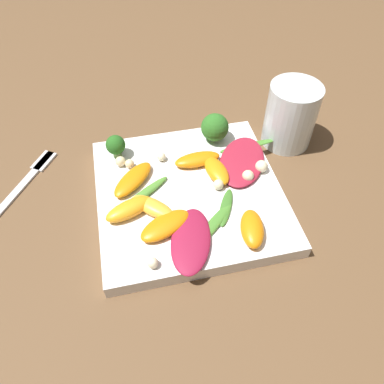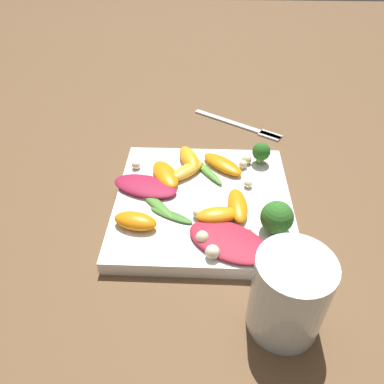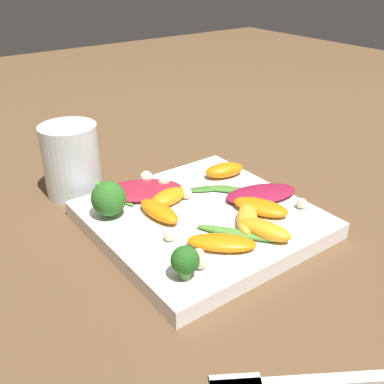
# 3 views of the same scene
# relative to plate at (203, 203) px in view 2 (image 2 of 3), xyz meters

# --- Properties ---
(ground_plane) EXTENTS (2.40, 2.40, 0.00)m
(ground_plane) POSITION_rel_plate_xyz_m (0.00, 0.00, -0.01)
(ground_plane) COLOR brown
(plate) EXTENTS (0.25, 0.25, 0.02)m
(plate) POSITION_rel_plate_xyz_m (0.00, 0.00, 0.00)
(plate) COLOR white
(plate) RESTS_ON ground_plane
(drinking_glass) EXTENTS (0.08, 0.08, 0.10)m
(drinking_glass) POSITION_rel_plate_xyz_m (0.09, -0.18, 0.04)
(drinking_glass) COLOR silver
(drinking_glass) RESTS_ON ground_plane
(fork) EXTENTS (0.17, 0.11, 0.01)m
(fork) POSITION_rel_plate_xyz_m (0.08, 0.23, -0.01)
(fork) COLOR silver
(fork) RESTS_ON ground_plane
(radicchio_leaf_0) EXTENTS (0.11, 0.07, 0.01)m
(radicchio_leaf_0) POSITION_rel_plate_xyz_m (-0.09, 0.02, 0.02)
(radicchio_leaf_0) COLOR maroon
(radicchio_leaf_0) RESTS_ON plate
(radicchio_leaf_1) EXTENTS (0.12, 0.11, 0.01)m
(radicchio_leaf_1) POSITION_rel_plate_xyz_m (0.03, -0.09, 0.02)
(radicchio_leaf_1) COLOR maroon
(radicchio_leaf_1) RESTS_ON plate
(orange_segment_0) EXTENTS (0.05, 0.07, 0.02)m
(orange_segment_0) POSITION_rel_plate_xyz_m (-0.02, 0.08, 0.02)
(orange_segment_0) COLOR orange
(orange_segment_0) RESTS_ON plate
(orange_segment_1) EXTENTS (0.06, 0.06, 0.02)m
(orange_segment_1) POSITION_rel_plate_xyz_m (-0.03, 0.05, 0.02)
(orange_segment_1) COLOR #FCAD33
(orange_segment_1) RESTS_ON plate
(orange_segment_2) EXTENTS (0.07, 0.07, 0.01)m
(orange_segment_2) POSITION_rel_plate_xyz_m (0.03, 0.07, 0.02)
(orange_segment_2) COLOR orange
(orange_segment_2) RESTS_ON plate
(orange_segment_3) EXTENTS (0.06, 0.04, 0.02)m
(orange_segment_3) POSITION_rel_plate_xyz_m (-0.09, -0.06, 0.02)
(orange_segment_3) COLOR orange
(orange_segment_3) RESTS_ON plate
(orange_segment_4) EXTENTS (0.03, 0.07, 0.02)m
(orange_segment_4) POSITION_rel_plate_xyz_m (0.05, -0.02, 0.02)
(orange_segment_4) COLOR orange
(orange_segment_4) RESTS_ON plate
(orange_segment_5) EXTENTS (0.06, 0.04, 0.02)m
(orange_segment_5) POSITION_rel_plate_xyz_m (0.02, -0.04, 0.02)
(orange_segment_5) COLOR orange
(orange_segment_5) RESTS_ON plate
(orange_segment_6) EXTENTS (0.06, 0.08, 0.02)m
(orange_segment_6) POSITION_rel_plate_xyz_m (-0.06, 0.04, 0.02)
(orange_segment_6) COLOR orange
(orange_segment_6) RESTS_ON plate
(broccoli_floret_0) EXTENTS (0.03, 0.03, 0.04)m
(broccoli_floret_0) POSITION_rel_plate_xyz_m (0.09, 0.09, 0.03)
(broccoli_floret_0) COLOR #7A9E51
(broccoli_floret_0) RESTS_ON plate
(broccoli_floret_1) EXTENTS (0.04, 0.04, 0.04)m
(broccoli_floret_1) POSITION_rel_plate_xyz_m (0.09, -0.06, 0.03)
(broccoli_floret_1) COLOR #7A9E51
(broccoli_floret_1) RESTS_ON plate
(arugula_sprig_0) EXTENTS (0.06, 0.04, 0.00)m
(arugula_sprig_0) POSITION_rel_plate_xyz_m (-0.04, -0.04, 0.01)
(arugula_sprig_0) COLOR #3D7528
(arugula_sprig_0) RESTS_ON plate
(arugula_sprig_1) EXTENTS (0.02, 0.09, 0.00)m
(arugula_sprig_1) POSITION_rel_plate_xyz_m (0.07, -0.11, 0.01)
(arugula_sprig_1) COLOR #47842D
(arugula_sprig_1) RESTS_ON plate
(arugula_sprig_2) EXTENTS (0.06, 0.09, 0.01)m
(arugula_sprig_2) POSITION_rel_plate_xyz_m (-0.00, 0.06, 0.01)
(arugula_sprig_2) COLOR #518E33
(arugula_sprig_2) RESTS_ON plate
(arugula_sprig_3) EXTENTS (0.07, 0.07, 0.01)m
(arugula_sprig_3) POSITION_rel_plate_xyz_m (-0.07, -0.02, 0.01)
(arugula_sprig_3) COLOR #47842D
(arugula_sprig_3) RESTS_ON plate
(macadamia_nut_0) EXTENTS (0.01, 0.01, 0.01)m
(macadamia_nut_0) POSITION_rel_plate_xyz_m (0.07, 0.09, 0.02)
(macadamia_nut_0) COLOR beige
(macadamia_nut_0) RESTS_ON plate
(macadamia_nut_1) EXTENTS (0.01, 0.01, 0.01)m
(macadamia_nut_1) POSITION_rel_plate_xyz_m (0.07, 0.03, 0.02)
(macadamia_nut_1) COLOR beige
(macadamia_nut_1) RESTS_ON plate
(macadamia_nut_2) EXTENTS (0.02, 0.02, 0.02)m
(macadamia_nut_2) POSITION_rel_plate_xyz_m (0.01, -0.11, 0.02)
(macadamia_nut_2) COLOR beige
(macadamia_nut_2) RESTS_ON plate
(macadamia_nut_3) EXTENTS (0.01, 0.01, 0.01)m
(macadamia_nut_3) POSITION_rel_plate_xyz_m (-0.01, -0.04, 0.02)
(macadamia_nut_3) COLOR beige
(macadamia_nut_3) RESTS_ON plate
(macadamia_nut_4) EXTENTS (0.01, 0.01, 0.01)m
(macadamia_nut_4) POSITION_rel_plate_xyz_m (-0.11, 0.07, 0.02)
(macadamia_nut_4) COLOR beige
(macadamia_nut_4) RESTS_ON plate
(macadamia_nut_5) EXTENTS (0.02, 0.02, 0.02)m
(macadamia_nut_5) POSITION_rel_plate_xyz_m (0.00, -0.08, 0.02)
(macadamia_nut_5) COLOR beige
(macadamia_nut_5) RESTS_ON plate
(macadamia_nut_6) EXTENTS (0.01, 0.01, 0.01)m
(macadamia_nut_6) POSITION_rel_plate_xyz_m (0.06, 0.07, 0.02)
(macadamia_nut_6) COLOR beige
(macadamia_nut_6) RESTS_ON plate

